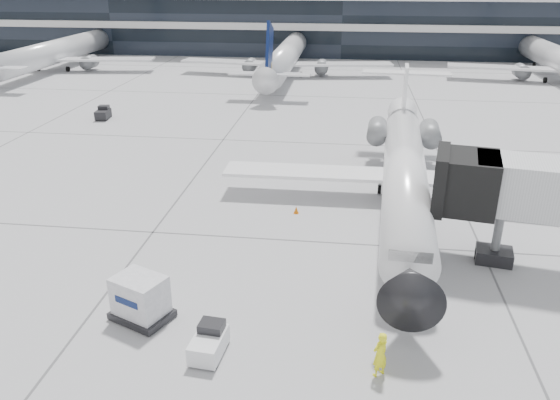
# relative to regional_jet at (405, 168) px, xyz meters

# --- Properties ---
(ground) EXTENTS (220.00, 220.00, 0.00)m
(ground) POSITION_rel_regional_jet_xyz_m (-5.87, -6.93, -2.53)
(ground) COLOR #9C9C9F
(ground) RESTS_ON ground
(terminal) EXTENTS (170.00, 22.00, 10.00)m
(terminal) POSITION_rel_regional_jet_xyz_m (-5.87, 75.07, 2.47)
(terminal) COLOR black
(terminal) RESTS_ON ground
(bg_jet_left) EXTENTS (32.00, 40.00, 9.60)m
(bg_jet_left) POSITION_rel_regional_jet_xyz_m (-50.87, 48.07, -2.53)
(bg_jet_left) COLOR silver
(bg_jet_left) RESTS_ON ground
(bg_jet_center) EXTENTS (32.00, 40.00, 9.60)m
(bg_jet_center) POSITION_rel_regional_jet_xyz_m (-13.87, 48.07, -2.53)
(bg_jet_center) COLOR silver
(bg_jet_center) RESTS_ON ground
(bg_jet_right) EXTENTS (32.00, 40.00, 9.60)m
(bg_jet_right) POSITION_rel_regional_jet_xyz_m (26.13, 48.07, -2.53)
(bg_jet_right) COLOR silver
(bg_jet_right) RESTS_ON ground
(regional_jet) EXTENTS (25.66, 32.05, 7.40)m
(regional_jet) POSITION_rel_regional_jet_xyz_m (0.00, 0.00, 0.00)
(regional_jet) COLOR white
(regional_jet) RESTS_ON ground
(ramp_worker) EXTENTS (0.89, 0.86, 2.05)m
(ramp_worker) POSITION_rel_regional_jet_xyz_m (-2.33, -18.27, -1.50)
(ramp_worker) COLOR #F9FB1A
(ramp_worker) RESTS_ON ground
(baggage_tug) EXTENTS (1.42, 2.19, 1.33)m
(baggage_tug) POSITION_rel_regional_jet_xyz_m (-9.48, -17.85, -1.93)
(baggage_tug) COLOR white
(baggage_tug) RESTS_ON ground
(cargo_uld) EXTENTS (3.20, 2.84, 2.16)m
(cargo_uld) POSITION_rel_regional_jet_xyz_m (-13.27, -15.74, -1.44)
(cargo_uld) COLOR black
(cargo_uld) RESTS_ON ground
(traffic_cone) EXTENTS (0.36, 0.36, 0.50)m
(traffic_cone) POSITION_rel_regional_jet_xyz_m (-7.23, -2.93, -2.29)
(traffic_cone) COLOR orange
(traffic_cone) RESTS_ON ground
(far_tug) EXTENTS (1.52, 2.29, 1.37)m
(far_tug) POSITION_rel_regional_jet_xyz_m (-30.57, 19.13, -1.91)
(far_tug) COLOR black
(far_tug) RESTS_ON ground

